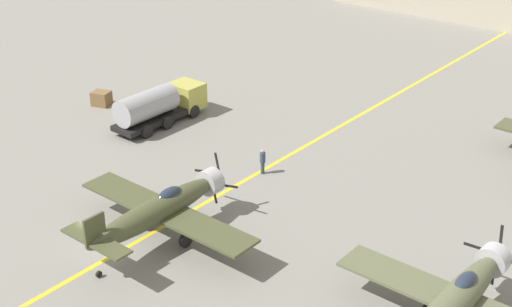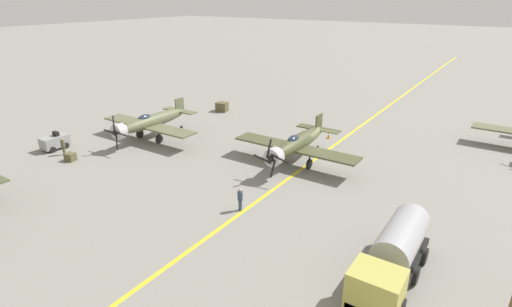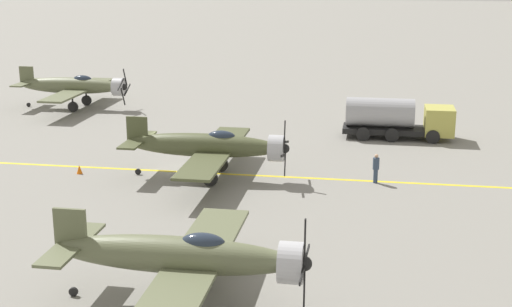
{
  "view_description": "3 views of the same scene",
  "coord_description": "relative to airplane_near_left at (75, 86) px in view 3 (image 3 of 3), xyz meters",
  "views": [
    {
      "loc": [
        26.57,
        -20.05,
        21.99
      ],
      "look_at": [
        2.87,
        8.9,
        3.74
      ],
      "focal_mm": 50.0,
      "sensor_mm": 36.0,
      "label": 1
    },
    {
      "loc": [
        -14.82,
        33.34,
        14.64
      ],
      "look_at": [
        1.69,
        8.58,
        2.76
      ],
      "focal_mm": 28.0,
      "sensor_mm": 36.0,
      "label": 2
    },
    {
      "loc": [
        41.24,
        12.45,
        12.81
      ],
      "look_at": [
        9.25,
        7.09,
        3.96
      ],
      "focal_mm": 50.0,
      "sensor_mm": 36.0,
      "label": 3
    }
  ],
  "objects": [
    {
      "name": "taxiway_stripe",
      "position": [
        17.49,
        13.62,
        -2.01
      ],
      "size": [
        0.3,
        160.0,
        0.01
      ],
      "primitive_type": "cube",
      "color": "yellow",
      "rests_on": "ground"
    },
    {
      "name": "supply_crate_mid_lane",
      "position": [
        0.02,
        27.46,
        -1.43
      ],
      "size": [
        1.71,
        1.56,
        1.17
      ],
      "primitive_type": "cube",
      "rotation": [
        0.0,
        0.0,
        0.33
      ],
      "color": "brown",
      "rests_on": "ground"
    },
    {
      "name": "traffic_cone",
      "position": [
        18.91,
        8.31,
        -1.74
      ],
      "size": [
        0.36,
        0.36,
        0.55
      ],
      "primitive_type": "cone",
      "color": "orange",
      "rests_on": "ground"
    },
    {
      "name": "ground_plane",
      "position": [
        17.49,
        13.62,
        -2.01
      ],
      "size": [
        400.0,
        400.0,
        0.0
      ],
      "primitive_type": "plane",
      "color": "gray"
    },
    {
      "name": "airplane_mid_center",
      "position": [
        18.48,
        16.51,
        -0.0
      ],
      "size": [
        12.0,
        9.98,
        3.77
      ],
      "rotation": [
        0.0,
        0.0,
        -0.3
      ],
      "color": "#484D2E",
      "rests_on": "ground"
    },
    {
      "name": "airplane_near_left",
      "position": [
        0.0,
        0.0,
        0.0
      ],
      "size": [
        12.0,
        9.98,
        3.66
      ],
      "rotation": [
        0.0,
        0.0,
        0.15
      ],
      "color": "#5C6143",
      "rests_on": "ground"
    },
    {
      "name": "ground_crew_walking",
      "position": [
        17.76,
        26.39,
        -1.05
      ],
      "size": [
        0.38,
        0.38,
        1.76
      ],
      "color": "#334256",
      "rests_on": "ground"
    },
    {
      "name": "airplane_mid_right",
      "position": [
        34.67,
        19.31,
        0.0
      ],
      "size": [
        12.0,
        9.98,
        3.8
      ],
      "rotation": [
        0.0,
        0.0,
        -0.24
      ],
      "color": "#5D6243",
      "rests_on": "ground"
    },
    {
      "name": "fuel_tanker",
      "position": [
        6.43,
        27.96,
        -0.5
      ],
      "size": [
        2.68,
        8.0,
        2.98
      ],
      "color": "black",
      "rests_on": "ground"
    }
  ]
}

